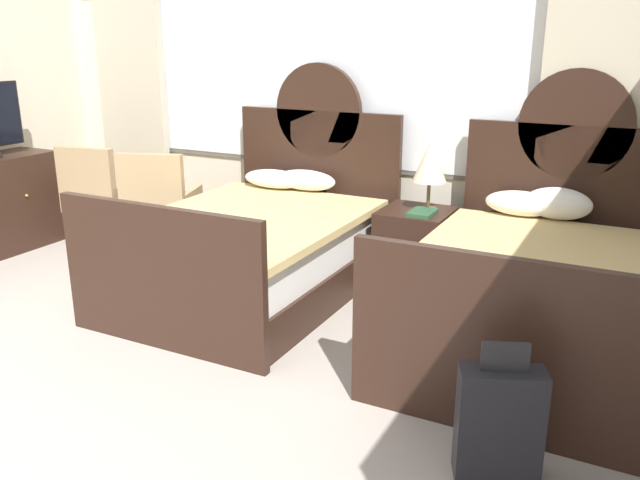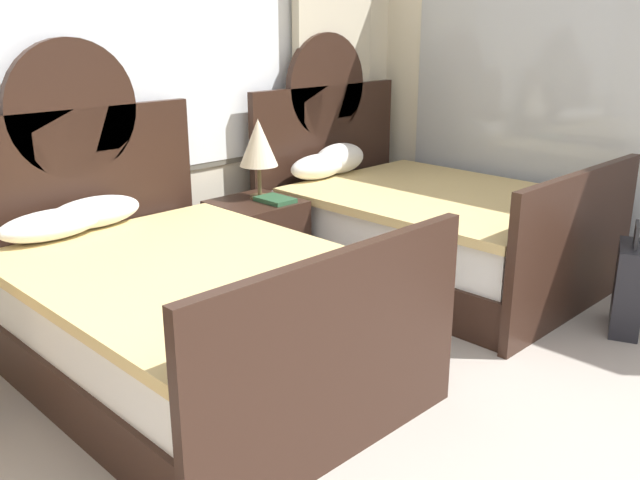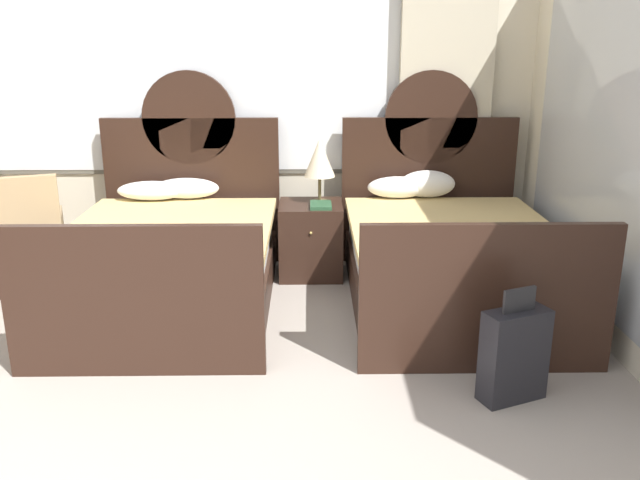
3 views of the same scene
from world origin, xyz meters
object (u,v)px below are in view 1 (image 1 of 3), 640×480
armchair_by_window_left (160,201)px  table_lamp_on_nightstand (430,162)px  nightstand_between_beds (415,248)px  book_on_nightstand (422,213)px  bed_near_window (257,246)px  armchair_by_window_centre (99,193)px  suitcase_on_floor (499,423)px  bed_near_mirror (537,293)px

armchair_by_window_left → table_lamp_on_nightstand: bearing=9.0°
armchair_by_window_left → nightstand_between_beds: bearing=8.2°
nightstand_between_beds → book_on_nightstand: 0.36m
bed_near_window → armchair_by_window_centre: bearing=170.7°
bed_near_window → nightstand_between_beds: bed_near_window is taller
armchair_by_window_left → suitcase_on_floor: armchair_by_window_left is taller
table_lamp_on_nightstand → book_on_nightstand: table_lamp_on_nightstand is taller
armchair_by_window_left → suitcase_on_floor: bearing=-27.3°
armchair_by_window_left → armchair_by_window_centre: 0.74m
table_lamp_on_nightstand → armchair_by_window_centre: 3.22m
bed_near_mirror → nightstand_between_beds: (-1.07, 0.67, -0.05)m
nightstand_between_beds → bed_near_window: bearing=-148.2°
armchair_by_window_centre → bed_near_window: bearing=-9.3°
armchair_by_window_centre → table_lamp_on_nightstand: bearing=7.0°
bed_near_window → book_on_nightstand: size_ratio=8.66×
table_lamp_on_nightstand → nightstand_between_beds: bearing=-148.7°
table_lamp_on_nightstand → bed_near_window: bearing=-148.2°
bed_near_window → book_on_nightstand: (1.16, 0.56, 0.28)m
bed_near_window → book_on_nightstand: bed_near_window is taller
suitcase_on_floor → table_lamp_on_nightstand: bearing=116.3°
nightstand_between_beds → armchair_by_window_left: armchair_by_window_left is taller
book_on_nightstand → armchair_by_window_centre: size_ratio=0.26×
nightstand_between_beds → armchair_by_window_centre: bearing=-173.7°
bed_near_window → armchair_by_window_left: bed_near_window is taller
table_lamp_on_nightstand → armchair_by_window_centre: table_lamp_on_nightstand is taller
nightstand_between_beds → armchair_by_window_centre: (-3.08, -0.34, 0.20)m
bed_near_mirror → book_on_nightstand: bed_near_mirror is taller
armchair_by_window_left → armchair_by_window_centre: bearing=-179.7°
bed_near_window → suitcase_on_floor: (2.23, -1.47, -0.09)m
bed_near_mirror → suitcase_on_floor: bearing=-86.5°
bed_near_mirror → armchair_by_window_left: 3.42m
table_lamp_on_nightstand → armchair_by_window_left: bearing=-171.0°
bed_near_mirror → armchair_by_window_left: (-3.40, 0.33, 0.15)m
bed_near_mirror → nightstand_between_beds: bearing=148.0°
bed_near_window → armchair_by_window_centre: bed_near_window is taller
book_on_nightstand → suitcase_on_floor: suitcase_on_floor is taller
bed_near_mirror → table_lamp_on_nightstand: (-0.99, 0.71, 0.65)m
nightstand_between_beds → armchair_by_window_left: bearing=-171.8°
table_lamp_on_nightstand → suitcase_on_floor: table_lamp_on_nightstand is taller
suitcase_on_floor → bed_near_mirror: bearing=93.5°
armchair_by_window_left → armchair_by_window_centre: same height
table_lamp_on_nightstand → armchair_by_window_centre: size_ratio=0.56×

